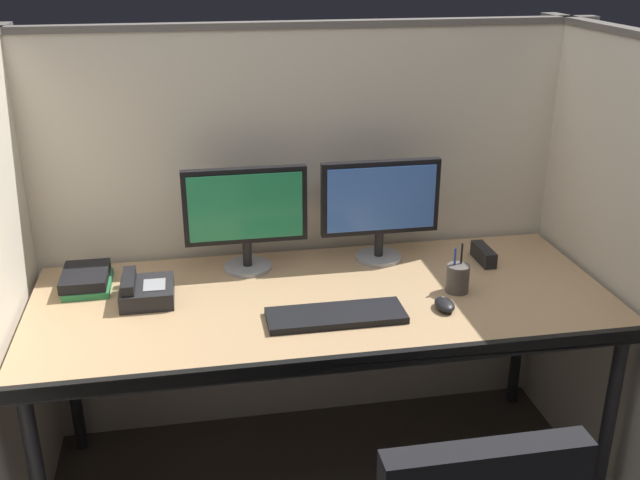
{
  "coord_description": "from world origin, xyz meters",
  "views": [
    {
      "loc": [
        -0.4,
        -1.85,
        1.83
      ],
      "look_at": [
        0.0,
        0.35,
        0.92
      ],
      "focal_mm": 41.4,
      "sensor_mm": 36.0,
      "label": 1
    }
  ],
  "objects_px": {
    "desk": "(323,311)",
    "red_stapler": "(484,254)",
    "monitor_left": "(246,212)",
    "pen_cup": "(458,278)",
    "book_stack": "(86,279)",
    "desk_phone": "(145,291)",
    "keyboard_main": "(336,316)",
    "monitor_right": "(380,204)",
    "computer_mouse": "(445,304)"
  },
  "relations": [
    {
      "from": "desk_phone",
      "to": "pen_cup",
      "type": "xyz_separation_m",
      "value": [
        1.02,
        -0.12,
        0.02
      ]
    },
    {
      "from": "monitor_left",
      "to": "desk_phone",
      "type": "relative_size",
      "value": 2.26
    },
    {
      "from": "desk",
      "to": "keyboard_main",
      "type": "xyz_separation_m",
      "value": [
        0.01,
        -0.15,
        0.06
      ]
    },
    {
      "from": "monitor_right",
      "to": "book_stack",
      "type": "xyz_separation_m",
      "value": [
        -1.03,
        -0.05,
        -0.19
      ]
    },
    {
      "from": "red_stapler",
      "to": "pen_cup",
      "type": "height_order",
      "value": "pen_cup"
    },
    {
      "from": "desk",
      "to": "book_stack",
      "type": "relative_size",
      "value": 8.84
    },
    {
      "from": "monitor_left",
      "to": "book_stack",
      "type": "xyz_separation_m",
      "value": [
        -0.55,
        -0.05,
        -0.19
      ]
    },
    {
      "from": "desk",
      "to": "monitor_left",
      "type": "bearing_deg",
      "value": 129.05
    },
    {
      "from": "monitor_left",
      "to": "pen_cup",
      "type": "bearing_deg",
      "value": -24.67
    },
    {
      "from": "monitor_left",
      "to": "keyboard_main",
      "type": "height_order",
      "value": "monitor_left"
    },
    {
      "from": "monitor_right",
      "to": "keyboard_main",
      "type": "height_order",
      "value": "monitor_right"
    },
    {
      "from": "keyboard_main",
      "to": "desk",
      "type": "bearing_deg",
      "value": 94.41
    },
    {
      "from": "keyboard_main",
      "to": "pen_cup",
      "type": "height_order",
      "value": "pen_cup"
    },
    {
      "from": "book_stack",
      "to": "pen_cup",
      "type": "height_order",
      "value": "pen_cup"
    },
    {
      "from": "book_stack",
      "to": "red_stapler",
      "type": "xyz_separation_m",
      "value": [
        1.4,
        -0.04,
        -0.0
      ]
    },
    {
      "from": "monitor_right",
      "to": "monitor_left",
      "type": "bearing_deg",
      "value": -179.73
    },
    {
      "from": "computer_mouse",
      "to": "keyboard_main",
      "type": "bearing_deg",
      "value": -179.97
    },
    {
      "from": "desk",
      "to": "book_stack",
      "type": "bearing_deg",
      "value": 163.89
    },
    {
      "from": "book_stack",
      "to": "desk_phone",
      "type": "height_order",
      "value": "desk_phone"
    },
    {
      "from": "desk",
      "to": "red_stapler",
      "type": "bearing_deg",
      "value": 16.52
    },
    {
      "from": "desk",
      "to": "monitor_right",
      "type": "distance_m",
      "value": 0.46
    },
    {
      "from": "desk_phone",
      "to": "monitor_left",
      "type": "bearing_deg",
      "value": 28.52
    },
    {
      "from": "monitor_left",
      "to": "red_stapler",
      "type": "relative_size",
      "value": 2.87
    },
    {
      "from": "monitor_left",
      "to": "computer_mouse",
      "type": "distance_m",
      "value": 0.75
    },
    {
      "from": "desk",
      "to": "book_stack",
      "type": "height_order",
      "value": "book_stack"
    },
    {
      "from": "desk",
      "to": "desk_phone",
      "type": "height_order",
      "value": "desk_phone"
    },
    {
      "from": "pen_cup",
      "to": "monitor_right",
      "type": "bearing_deg",
      "value": 121.28
    },
    {
      "from": "book_stack",
      "to": "computer_mouse",
      "type": "bearing_deg",
      "value": -18.17
    },
    {
      "from": "monitor_right",
      "to": "desk_phone",
      "type": "xyz_separation_m",
      "value": [
        -0.83,
        -0.19,
        -0.18
      ]
    },
    {
      "from": "monitor_right",
      "to": "desk_phone",
      "type": "relative_size",
      "value": 2.26
    },
    {
      "from": "keyboard_main",
      "to": "computer_mouse",
      "type": "relative_size",
      "value": 4.48
    },
    {
      "from": "keyboard_main",
      "to": "red_stapler",
      "type": "distance_m",
      "value": 0.7
    },
    {
      "from": "red_stapler",
      "to": "monitor_left",
      "type": "bearing_deg",
      "value": 174.04
    },
    {
      "from": "monitor_left",
      "to": "computer_mouse",
      "type": "bearing_deg",
      "value": -35.93
    },
    {
      "from": "monitor_left",
      "to": "desk",
      "type": "bearing_deg",
      "value": -50.95
    },
    {
      "from": "pen_cup",
      "to": "monitor_left",
      "type": "bearing_deg",
      "value": 155.33
    },
    {
      "from": "monitor_right",
      "to": "red_stapler",
      "type": "xyz_separation_m",
      "value": [
        0.37,
        -0.09,
        -0.19
      ]
    },
    {
      "from": "computer_mouse",
      "to": "pen_cup",
      "type": "relative_size",
      "value": 0.58
    },
    {
      "from": "computer_mouse",
      "to": "red_stapler",
      "type": "bearing_deg",
      "value": 51.72
    },
    {
      "from": "desk",
      "to": "monitor_left",
      "type": "distance_m",
      "value": 0.44
    },
    {
      "from": "computer_mouse",
      "to": "desk_phone",
      "type": "distance_m",
      "value": 0.97
    },
    {
      "from": "keyboard_main",
      "to": "monitor_right",
      "type": "bearing_deg",
      "value": 59.97
    },
    {
      "from": "desk_phone",
      "to": "pen_cup",
      "type": "bearing_deg",
      "value": -6.64
    },
    {
      "from": "monitor_right",
      "to": "book_stack",
      "type": "height_order",
      "value": "monitor_right"
    },
    {
      "from": "desk_phone",
      "to": "pen_cup",
      "type": "relative_size",
      "value": 1.15
    },
    {
      "from": "desk",
      "to": "monitor_right",
      "type": "relative_size",
      "value": 4.42
    },
    {
      "from": "desk",
      "to": "red_stapler",
      "type": "distance_m",
      "value": 0.66
    },
    {
      "from": "monitor_left",
      "to": "book_stack",
      "type": "distance_m",
      "value": 0.58
    },
    {
      "from": "monitor_right",
      "to": "computer_mouse",
      "type": "xyz_separation_m",
      "value": [
        0.1,
        -0.43,
        -0.2
      ]
    },
    {
      "from": "red_stapler",
      "to": "desk_phone",
      "type": "xyz_separation_m",
      "value": [
        -1.2,
        -0.1,
        0.01
      ]
    }
  ]
}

